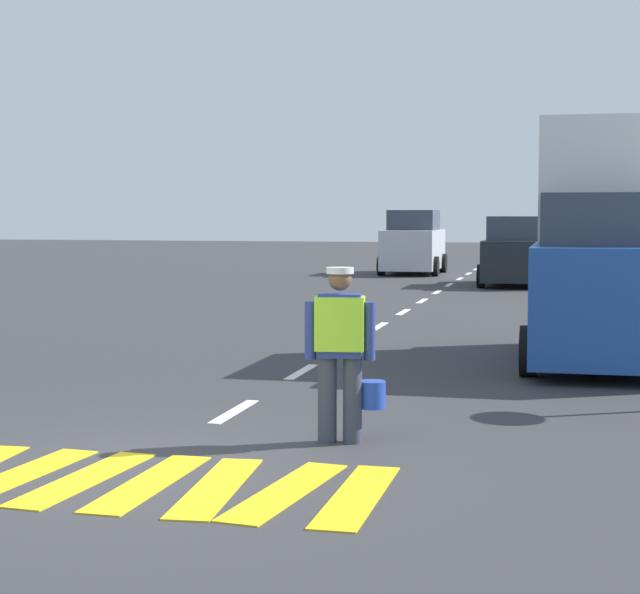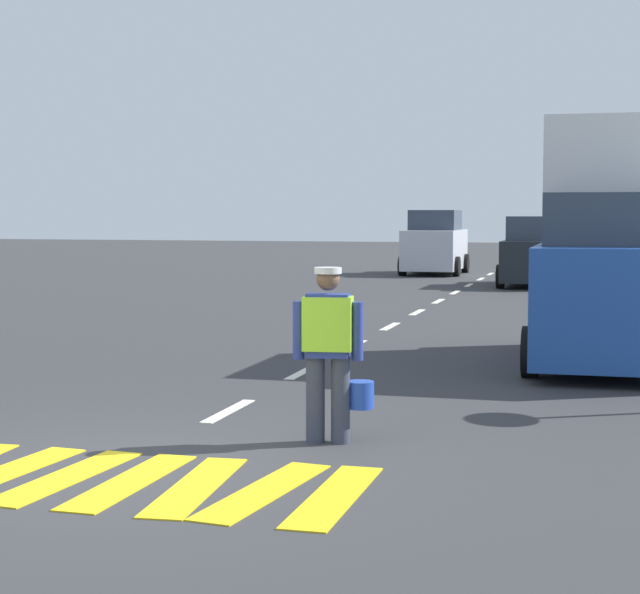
{
  "view_description": "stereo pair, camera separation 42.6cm",
  "coord_description": "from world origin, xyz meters",
  "px_view_note": "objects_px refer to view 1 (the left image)",
  "views": [
    {
      "loc": [
        3.58,
        -8.36,
        2.19
      ],
      "look_at": [
        0.44,
        4.94,
        1.1
      ],
      "focal_mm": 60.08,
      "sensor_mm": 36.0,
      "label": 1
    },
    {
      "loc": [
        3.99,
        -8.25,
        2.19
      ],
      "look_at": [
        0.44,
        4.94,
        1.1
      ],
      "focal_mm": 60.08,
      "sensor_mm": 36.0,
      "label": 2
    }
  ],
  "objects_px": {
    "car_outgoing_far": "(516,253)",
    "car_oncoming_third": "(413,244)",
    "delivery_truck": "(602,252)",
    "road_worker": "(342,345)"
  },
  "relations": [
    {
      "from": "delivery_truck",
      "to": "car_oncoming_third",
      "type": "xyz_separation_m",
      "value": [
        -5.91,
        21.53,
        -0.56
      ]
    },
    {
      "from": "car_outgoing_far",
      "to": "car_oncoming_third",
      "type": "relative_size",
      "value": 1.05
    },
    {
      "from": "car_outgoing_far",
      "to": "car_oncoming_third",
      "type": "height_order",
      "value": "car_oncoming_third"
    },
    {
      "from": "car_outgoing_far",
      "to": "car_oncoming_third",
      "type": "bearing_deg",
      "value": 126.02
    },
    {
      "from": "delivery_truck",
      "to": "car_outgoing_far",
      "type": "relative_size",
      "value": 1.15
    },
    {
      "from": "car_outgoing_far",
      "to": "car_oncoming_third",
      "type": "xyz_separation_m",
      "value": [
        -3.84,
        5.28,
        0.09
      ]
    },
    {
      "from": "delivery_truck",
      "to": "car_oncoming_third",
      "type": "relative_size",
      "value": 1.2
    },
    {
      "from": "delivery_truck",
      "to": "road_worker",
      "type": "bearing_deg",
      "value": -111.97
    },
    {
      "from": "road_worker",
      "to": "delivery_truck",
      "type": "distance_m",
      "value": 6.77
    },
    {
      "from": "road_worker",
      "to": "car_outgoing_far",
      "type": "xyz_separation_m",
      "value": [
        0.45,
        22.5,
        0.03
      ]
    }
  ]
}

